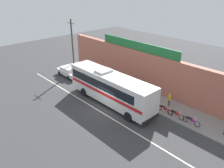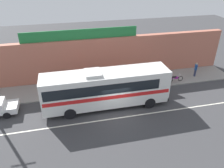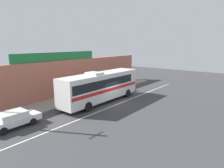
% 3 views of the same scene
% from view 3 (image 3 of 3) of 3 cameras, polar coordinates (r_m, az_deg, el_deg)
% --- Properties ---
extents(ground_plane, '(70.00, 70.00, 0.00)m').
position_cam_3_polar(ground_plane, '(23.89, 0.26, -5.41)').
color(ground_plane, '#3A3A3D').
extents(sidewalk_slab, '(30.00, 3.60, 0.14)m').
position_cam_3_polar(sidewalk_slab, '(27.26, -8.41, -3.24)').
color(sidewalk_slab, gray).
rests_on(sidewalk_slab, ground_plane).
extents(storefront_facade, '(30.00, 0.70, 4.80)m').
position_cam_3_polar(storefront_facade, '(28.35, -11.54, 2.04)').
color(storefront_facade, '#B26651').
rests_on(storefront_facade, ground_plane).
extents(storefront_billboard, '(12.47, 0.12, 1.10)m').
position_cam_3_polar(storefront_billboard, '(26.71, -15.29, 7.67)').
color(storefront_billboard, '#1E7538').
rests_on(storefront_billboard, storefront_facade).
extents(road_center_stripe, '(30.00, 0.14, 0.01)m').
position_cam_3_polar(road_center_stripe, '(23.43, 1.81, -5.75)').
color(road_center_stripe, silver).
rests_on(road_center_stripe, ground_plane).
extents(intercity_bus, '(11.62, 2.64, 3.78)m').
position_cam_3_polar(intercity_bus, '(23.65, -3.27, -0.44)').
color(intercity_bus, silver).
rests_on(intercity_bus, ground_plane).
extents(parked_car, '(4.25, 1.83, 1.37)m').
position_cam_3_polar(parked_car, '(18.86, -26.56, -9.03)').
color(parked_car, silver).
rests_on(parked_car, ground_plane).
extents(motorcycle_green, '(1.86, 0.56, 0.94)m').
position_cam_3_polar(motorcycle_green, '(32.29, 3.28, 0.09)').
color(motorcycle_green, black).
rests_on(motorcycle_green, sidewalk_slab).
extents(motorcycle_orange, '(1.89, 0.56, 0.94)m').
position_cam_3_polar(motorcycle_orange, '(30.93, 1.60, -0.41)').
color(motorcycle_orange, black).
rests_on(motorcycle_orange, sidewalk_slab).
extents(motorcycle_blue, '(1.93, 0.56, 0.94)m').
position_cam_3_polar(motorcycle_blue, '(29.85, 0.06, -0.84)').
color(motorcycle_blue, black).
rests_on(motorcycle_blue, sidewalk_slab).
extents(pedestrian_near_shop, '(0.30, 0.48, 1.75)m').
position_cam_3_polar(pedestrian_near_shop, '(34.96, 5.04, 1.95)').
color(pedestrian_near_shop, navy).
rests_on(pedestrian_near_shop, sidewalk_slab).
extents(pedestrian_by_curb, '(0.30, 0.48, 1.73)m').
position_cam_3_polar(pedestrian_by_curb, '(30.29, -2.29, 0.46)').
color(pedestrian_by_curb, brown).
rests_on(pedestrian_by_curb, sidewalk_slab).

